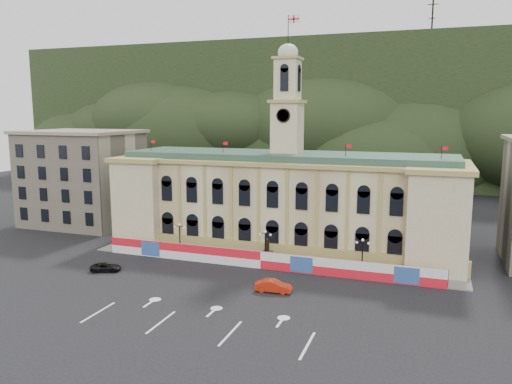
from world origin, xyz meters
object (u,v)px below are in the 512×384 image
(black_suv, at_px, (106,267))
(red_sedan, at_px, (274,286))
(lamp_center, at_px, (265,244))
(statue, at_px, (267,255))

(black_suv, bearing_deg, red_sedan, -112.00)
(lamp_center, bearing_deg, red_sedan, -66.17)
(lamp_center, relative_size, black_suv, 1.11)
(statue, distance_m, black_suv, 23.17)
(red_sedan, xyz_separation_m, black_suv, (-24.70, -0.12, -0.17))
(statue, xyz_separation_m, lamp_center, (0.00, -1.00, 1.89))
(statue, bearing_deg, lamp_center, -90.00)
(red_sedan, distance_m, black_suv, 24.70)
(lamp_center, distance_m, black_suv, 22.82)
(statue, bearing_deg, red_sedan, -68.06)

